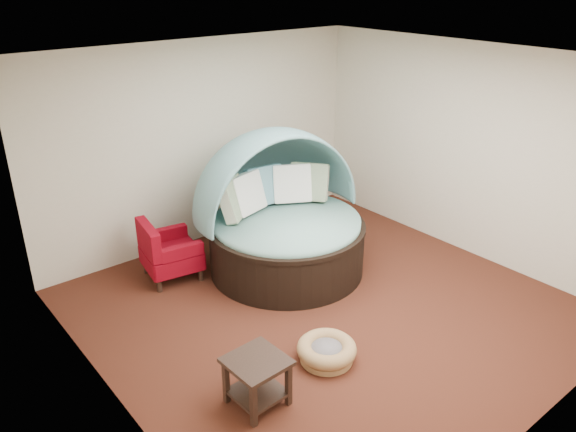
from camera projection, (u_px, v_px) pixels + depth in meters
floor at (325, 307)px, 6.54m from camera, size 5.00×5.00×0.00m
wall_back at (204, 143)px, 7.73m from camera, size 5.00×0.00×5.00m
wall_front at (556, 292)px, 4.21m from camera, size 5.00×0.00×5.00m
wall_left at (102, 270)px, 4.52m from camera, size 0.00×5.00×5.00m
wall_right at (466, 151)px, 7.42m from camera, size 0.00×5.00×5.00m
ceiling at (332, 61)px, 5.40m from camera, size 5.00×5.00×0.00m
canopy_daybed at (282, 207)px, 7.11m from camera, size 2.31×2.24×1.83m
pet_basket at (327, 351)px, 5.62m from camera, size 0.70×0.70×0.21m
red_armchair at (167, 252)px, 7.01m from camera, size 0.77×0.77×0.79m
side_table at (257, 375)px, 4.99m from camera, size 0.52×0.52×0.48m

